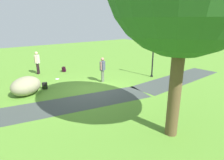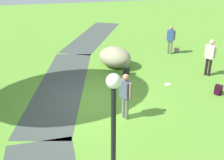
{
  "view_description": "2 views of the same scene",
  "coord_description": "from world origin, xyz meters",
  "px_view_note": "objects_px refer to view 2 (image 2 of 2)",
  "views": [
    {
      "loc": [
        5.99,
        9.32,
        3.98
      ],
      "look_at": [
        0.18,
        1.98,
        1.1
      ],
      "focal_mm": 30.92,
      "sensor_mm": 36.0,
      "label": 1
    },
    {
      "loc": [
        -9.11,
        1.3,
        5.24
      ],
      "look_at": [
        -0.91,
        -0.5,
        1.33
      ],
      "focal_mm": 43.52,
      "sensor_mm": 36.0,
      "label": 2
    }
  ],
  "objects_px": {
    "handbag_on_grass": "(177,50)",
    "frisbee_on_grass": "(168,84)",
    "man_near_boulder": "(126,93)",
    "passerby_on_path": "(210,55)",
    "woman_with_handbag": "(171,38)",
    "spare_backpack_on_lawn": "(218,90)",
    "lamp_post": "(113,134)",
    "backpack_by_boulder": "(127,71)",
    "lawn_boulder": "(115,57)"
  },
  "relations": [
    {
      "from": "handbag_on_grass",
      "to": "frisbee_on_grass",
      "type": "distance_m",
      "value": 4.55
    },
    {
      "from": "man_near_boulder",
      "to": "passerby_on_path",
      "type": "relative_size",
      "value": 0.96
    },
    {
      "from": "woman_with_handbag",
      "to": "passerby_on_path",
      "type": "bearing_deg",
      "value": -170.83
    },
    {
      "from": "spare_backpack_on_lawn",
      "to": "handbag_on_grass",
      "type": "bearing_deg",
      "value": -6.23
    },
    {
      "from": "lamp_post",
      "to": "spare_backpack_on_lawn",
      "type": "height_order",
      "value": "lamp_post"
    },
    {
      "from": "lamp_post",
      "to": "frisbee_on_grass",
      "type": "xyz_separation_m",
      "value": [
        5.78,
        -3.77,
        -2.07
      ]
    },
    {
      "from": "handbag_on_grass",
      "to": "frisbee_on_grass",
      "type": "height_order",
      "value": "handbag_on_grass"
    },
    {
      "from": "passerby_on_path",
      "to": "frisbee_on_grass",
      "type": "relative_size",
      "value": 6.45
    },
    {
      "from": "backpack_by_boulder",
      "to": "passerby_on_path",
      "type": "bearing_deg",
      "value": -102.84
    },
    {
      "from": "backpack_by_boulder",
      "to": "frisbee_on_grass",
      "type": "height_order",
      "value": "backpack_by_boulder"
    },
    {
      "from": "handbag_on_grass",
      "to": "backpack_by_boulder",
      "type": "height_order",
      "value": "backpack_by_boulder"
    },
    {
      "from": "man_near_boulder",
      "to": "handbag_on_grass",
      "type": "height_order",
      "value": "man_near_boulder"
    },
    {
      "from": "passerby_on_path",
      "to": "spare_backpack_on_lawn",
      "type": "height_order",
      "value": "passerby_on_path"
    },
    {
      "from": "woman_with_handbag",
      "to": "man_near_boulder",
      "type": "height_order",
      "value": "man_near_boulder"
    },
    {
      "from": "frisbee_on_grass",
      "to": "lawn_boulder",
      "type": "bearing_deg",
      "value": 35.31
    },
    {
      "from": "man_near_boulder",
      "to": "frisbee_on_grass",
      "type": "bearing_deg",
      "value": -49.25
    },
    {
      "from": "lamp_post",
      "to": "passerby_on_path",
      "type": "relative_size",
      "value": 1.91
    },
    {
      "from": "lamp_post",
      "to": "woman_with_handbag",
      "type": "xyz_separation_m",
      "value": [
        9.61,
        -5.47,
        -1.14
      ]
    },
    {
      "from": "woman_with_handbag",
      "to": "handbag_on_grass",
      "type": "bearing_deg",
      "value": -74.68
    },
    {
      "from": "man_near_boulder",
      "to": "spare_backpack_on_lawn",
      "type": "bearing_deg",
      "value": -77.91
    },
    {
      "from": "woman_with_handbag",
      "to": "frisbee_on_grass",
      "type": "distance_m",
      "value": 4.29
    },
    {
      "from": "passerby_on_path",
      "to": "handbag_on_grass",
      "type": "bearing_deg",
      "value": 0.22
    },
    {
      "from": "lamp_post",
      "to": "woman_with_handbag",
      "type": "bearing_deg",
      "value": -29.67
    },
    {
      "from": "lamp_post",
      "to": "lawn_boulder",
      "type": "relative_size",
      "value": 1.49
    },
    {
      "from": "lawn_boulder",
      "to": "woman_with_handbag",
      "type": "distance_m",
      "value": 3.76
    },
    {
      "from": "passerby_on_path",
      "to": "backpack_by_boulder",
      "type": "xyz_separation_m",
      "value": [
        0.85,
        3.73,
        -0.83
      ]
    },
    {
      "from": "lawn_boulder",
      "to": "backpack_by_boulder",
      "type": "distance_m",
      "value": 1.22
    },
    {
      "from": "lamp_post",
      "to": "spare_backpack_on_lawn",
      "type": "bearing_deg",
      "value": -50.29
    },
    {
      "from": "man_near_boulder",
      "to": "frisbee_on_grass",
      "type": "xyz_separation_m",
      "value": [
        2.19,
        -2.54,
        -0.96
      ]
    },
    {
      "from": "man_near_boulder",
      "to": "spare_backpack_on_lawn",
      "type": "height_order",
      "value": "man_near_boulder"
    },
    {
      "from": "lawn_boulder",
      "to": "man_near_boulder",
      "type": "height_order",
      "value": "man_near_boulder"
    },
    {
      "from": "lamp_post",
      "to": "man_near_boulder",
      "type": "xyz_separation_m",
      "value": [
        3.6,
        -1.23,
        -1.11
      ]
    },
    {
      "from": "lawn_boulder",
      "to": "handbag_on_grass",
      "type": "bearing_deg",
      "value": -70.64
    },
    {
      "from": "lamp_post",
      "to": "handbag_on_grass",
      "type": "bearing_deg",
      "value": -31.55
    },
    {
      "from": "lamp_post",
      "to": "lawn_boulder",
      "type": "distance_m",
      "value": 8.7
    },
    {
      "from": "frisbee_on_grass",
      "to": "passerby_on_path",
      "type": "bearing_deg",
      "value": -75.74
    },
    {
      "from": "woman_with_handbag",
      "to": "backpack_by_boulder",
      "type": "height_order",
      "value": "woman_with_handbag"
    },
    {
      "from": "woman_with_handbag",
      "to": "spare_backpack_on_lawn",
      "type": "distance_m",
      "value": 5.17
    },
    {
      "from": "passerby_on_path",
      "to": "lamp_post",
      "type": "bearing_deg",
      "value": 136.63
    },
    {
      "from": "lawn_boulder",
      "to": "passerby_on_path",
      "type": "distance_m",
      "value": 4.53
    },
    {
      "from": "lamp_post",
      "to": "woman_with_handbag",
      "type": "height_order",
      "value": "lamp_post"
    },
    {
      "from": "man_near_boulder",
      "to": "passerby_on_path",
      "type": "distance_m",
      "value": 5.51
    },
    {
      "from": "passerby_on_path",
      "to": "handbag_on_grass",
      "type": "xyz_separation_m",
      "value": [
        3.4,
        0.01,
        -0.88
      ]
    },
    {
      "from": "lamp_post",
      "to": "lawn_boulder",
      "type": "xyz_separation_m",
      "value": [
        8.33,
        -1.96,
        -1.56
      ]
    },
    {
      "from": "woman_with_handbag",
      "to": "backpack_by_boulder",
      "type": "xyz_separation_m",
      "value": [
        -2.41,
        3.21,
        -0.74
      ]
    },
    {
      "from": "woman_with_handbag",
      "to": "handbag_on_grass",
      "type": "relative_size",
      "value": 4.23
    },
    {
      "from": "man_near_boulder",
      "to": "backpack_by_boulder",
      "type": "bearing_deg",
      "value": -16.03
    },
    {
      "from": "backpack_by_boulder",
      "to": "spare_backpack_on_lawn",
      "type": "relative_size",
      "value": 1.0
    },
    {
      "from": "lawn_boulder",
      "to": "backpack_by_boulder",
      "type": "bearing_deg",
      "value": -164.86
    },
    {
      "from": "passerby_on_path",
      "to": "backpack_by_boulder",
      "type": "distance_m",
      "value": 3.92
    }
  ]
}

